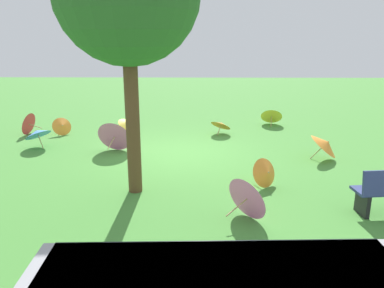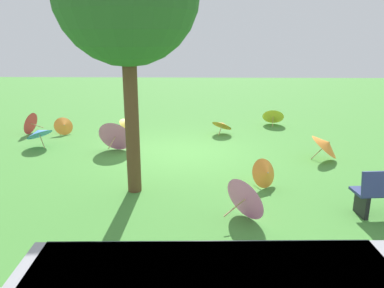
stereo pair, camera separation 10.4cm
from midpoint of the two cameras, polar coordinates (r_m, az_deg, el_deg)
ground at (r=10.35m, az=-1.97°, el=-1.52°), size 40.00×40.00×0.00m
parasol_orange_0 at (r=8.17m, az=10.77°, el=-4.27°), size 0.72×0.67×0.64m
parasol_pink_0 at (r=6.71m, az=8.22°, el=-7.90°), size 0.86×0.87×0.82m
parasol_pink_1 at (r=10.71m, az=-11.77°, el=1.33°), size 1.04×0.89×0.93m
parasol_blue_0 at (r=11.71m, az=-22.55°, el=1.56°), size 1.02×1.03×0.68m
parasol_orange_1 at (r=13.04m, az=-19.23°, el=2.59°), size 0.73×0.69×0.59m
parasol_yellow_0 at (r=12.41m, az=-9.85°, el=3.05°), size 0.86×0.87×0.61m
parasol_orange_2 at (r=10.31m, az=19.25°, el=-0.01°), size 0.93×0.98×0.76m
parasol_yellow_1 at (r=14.03m, az=11.69°, el=4.30°), size 0.86×0.76×0.69m
parasol_red_1 at (r=13.49m, az=-23.87°, el=2.87°), size 0.75×0.78×0.74m
parasol_orange_4 at (r=12.40m, az=4.17°, el=2.98°), size 0.90×0.90×0.55m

